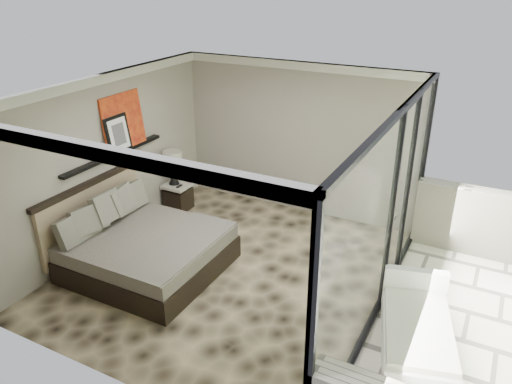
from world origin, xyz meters
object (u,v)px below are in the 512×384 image
at_px(bed, 143,247).
at_px(lounger, 417,331).
at_px(table_lamp, 173,163).
at_px(nightstand, 178,198).

bearing_deg(bed, lounger, 2.33).
bearing_deg(lounger, table_lamp, 145.23).
distance_m(bed, lounger, 4.09).
xyz_separation_m(bed, nightstand, (-0.74, 1.94, -0.12)).
relative_size(bed, nightstand, 4.61).
distance_m(bed, table_lamp, 2.16).
height_order(bed, table_lamp, bed).
bearing_deg(bed, nightstand, 110.75).
height_order(bed, lounger, bed).
relative_size(bed, table_lamp, 3.33).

